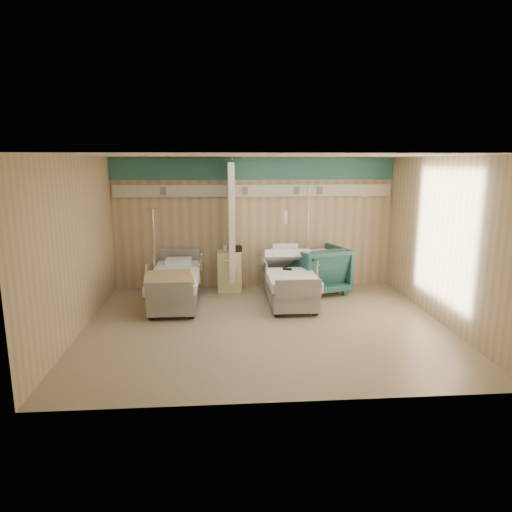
% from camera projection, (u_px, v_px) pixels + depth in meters
% --- Properties ---
extents(ground, '(6.00, 5.00, 0.00)m').
position_uv_depth(ground, '(265.00, 325.00, 7.68)').
color(ground, gray).
rests_on(ground, ground).
extents(room_walls, '(6.04, 5.04, 2.82)m').
position_uv_depth(room_walls, '(262.00, 214.00, 7.54)').
color(room_walls, tan).
rests_on(room_walls, ground).
extents(bed_right, '(1.00, 2.16, 0.63)m').
position_uv_depth(bed_right, '(289.00, 286.00, 8.93)').
color(bed_right, white).
rests_on(bed_right, ground).
extents(bed_left, '(1.00, 2.16, 0.63)m').
position_uv_depth(bed_left, '(176.00, 288.00, 8.76)').
color(bed_left, white).
rests_on(bed_left, ground).
extents(bedside_cabinet, '(0.50, 0.48, 0.85)m').
position_uv_depth(bedside_cabinet, '(229.00, 271.00, 9.70)').
color(bedside_cabinet, '#F6F09A').
rests_on(bedside_cabinet, ground).
extents(visitor_armchair, '(1.33, 1.35, 0.99)m').
position_uv_depth(visitor_armchair, '(318.00, 269.00, 9.53)').
color(visitor_armchair, '#1F4E4B').
rests_on(visitor_armchair, ground).
extents(waffle_blanket, '(0.80, 0.77, 0.07)m').
position_uv_depth(waffle_blanket, '(320.00, 245.00, 9.38)').
color(waffle_blanket, silver).
rests_on(waffle_blanket, visitor_armchair).
extents(iv_stand_right, '(0.40, 0.40, 2.23)m').
position_uv_depth(iv_stand_right, '(307.00, 269.00, 9.70)').
color(iv_stand_right, silver).
rests_on(iv_stand_right, ground).
extents(iv_stand_left, '(0.32, 0.32, 1.80)m').
position_uv_depth(iv_stand_left, '(156.00, 276.00, 9.44)').
color(iv_stand_left, silver).
rests_on(iv_stand_left, ground).
extents(call_remote, '(0.19, 0.14, 0.04)m').
position_uv_depth(call_remote, '(287.00, 269.00, 8.89)').
color(call_remote, black).
rests_on(call_remote, bed_right).
extents(tan_blanket, '(1.00, 1.19, 0.04)m').
position_uv_depth(tan_blanket, '(168.00, 278.00, 8.24)').
color(tan_blanket, tan).
rests_on(tan_blanket, bed_left).
extents(toiletry_bag, '(0.28, 0.22, 0.13)m').
position_uv_depth(toiletry_bag, '(235.00, 249.00, 9.53)').
color(toiletry_bag, black).
rests_on(toiletry_bag, bedside_cabinet).
extents(white_cup, '(0.12, 0.12, 0.14)m').
position_uv_depth(white_cup, '(226.00, 248.00, 9.55)').
color(white_cup, white).
rests_on(white_cup, bedside_cabinet).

